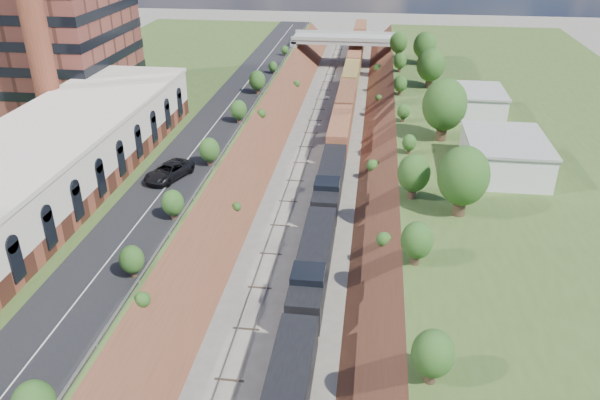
# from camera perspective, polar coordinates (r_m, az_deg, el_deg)

# --- Properties ---
(platform_left) EXTENTS (44.00, 180.00, 5.00)m
(platform_left) POSITION_cam_1_polar(r_m,az_deg,el_deg) (91.30, -19.55, 5.09)
(platform_left) COLOR #3B5121
(platform_left) RESTS_ON ground
(platform_right) EXTENTS (44.00, 180.00, 5.00)m
(platform_right) POSITION_cam_1_polar(r_m,az_deg,el_deg) (85.64, 24.16, 2.84)
(platform_right) COLOR #3B5121
(platform_right) RESTS_ON ground
(embankment_left) EXTENTS (10.00, 180.00, 10.00)m
(embankment_left) POSITION_cam_1_polar(r_m,az_deg,el_deg) (84.83, -5.84, 3.10)
(embankment_left) COLOR brown
(embankment_left) RESTS_ON ground
(embankment_right) EXTENTS (10.00, 180.00, 10.00)m
(embankment_right) POSITION_cam_1_polar(r_m,az_deg,el_deg) (82.84, 9.17, 2.28)
(embankment_right) COLOR brown
(embankment_right) RESTS_ON ground
(rail_left_track) EXTENTS (1.58, 180.00, 0.18)m
(rail_left_track) POSITION_cam_1_polar(r_m,az_deg,el_deg) (83.36, -0.20, 2.87)
(rail_left_track) COLOR gray
(rail_left_track) RESTS_ON ground
(rail_right_track) EXTENTS (1.58, 180.00, 0.18)m
(rail_right_track) POSITION_cam_1_polar(r_m,az_deg,el_deg) (82.89, 3.37, 2.67)
(rail_right_track) COLOR gray
(rail_right_track) RESTS_ON ground
(road) EXTENTS (8.00, 180.00, 0.10)m
(road) POSITION_cam_1_polar(r_m,az_deg,el_deg) (84.07, -9.01, 6.39)
(road) COLOR black
(road) RESTS_ON platform_left
(guardrail) EXTENTS (0.10, 171.00, 0.70)m
(guardrail) POSITION_cam_1_polar(r_m,az_deg,el_deg) (82.69, -6.32, 6.58)
(guardrail) COLOR #99999E
(guardrail) RESTS_ON platform_left
(commercial_building) EXTENTS (14.30, 62.30, 7.00)m
(commercial_building) POSITION_cam_1_polar(r_m,az_deg,el_deg) (69.10, -24.23, 2.77)
(commercial_building) COLOR brown
(commercial_building) RESTS_ON platform_left
(overpass) EXTENTS (24.50, 8.30, 7.40)m
(overpass) POSITION_cam_1_polar(r_m,az_deg,el_deg) (140.74, 4.36, 14.83)
(overpass) COLOR gray
(overpass) RESTS_ON ground
(white_building_near) EXTENTS (9.00, 12.00, 4.00)m
(white_building_near) POSITION_cam_1_polar(r_m,az_deg,el_deg) (74.40, 19.32, 4.04)
(white_building_near) COLOR silver
(white_building_near) RESTS_ON platform_right
(white_building_far) EXTENTS (8.00, 10.00, 3.60)m
(white_building_far) POSITION_cam_1_polar(r_m,az_deg,el_deg) (94.79, 16.71, 9.05)
(white_building_far) COLOR silver
(white_building_far) RESTS_ON platform_right
(tree_right_large) EXTENTS (5.25, 5.25, 7.61)m
(tree_right_large) POSITION_cam_1_polar(r_m,az_deg,el_deg) (61.41, 15.64, 2.23)
(tree_right_large) COLOR #473323
(tree_right_large) RESTS_ON platform_right
(tree_left_crest) EXTENTS (2.45, 2.45, 3.55)m
(tree_left_crest) POSITION_cam_1_polar(r_m,az_deg,el_deg) (48.56, -17.70, -8.23)
(tree_left_crest) COLOR #473323
(tree_left_crest) RESTS_ON platform_left
(freight_train) EXTENTS (3.06, 155.90, 4.57)m
(freight_train) POSITION_cam_1_polar(r_m,az_deg,el_deg) (105.46, 4.48, 9.45)
(freight_train) COLOR black
(freight_train) RESTS_ON ground
(suv) EXTENTS (5.24, 7.38, 1.87)m
(suv) POSITION_cam_1_polar(r_m,az_deg,el_deg) (70.28, -12.69, 2.75)
(suv) COLOR black
(suv) RESTS_ON road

